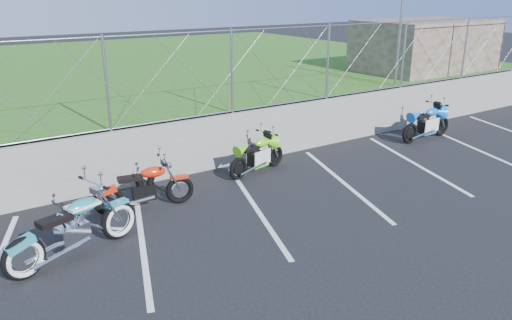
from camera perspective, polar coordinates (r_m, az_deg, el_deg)
ground at (r=9.36m, az=3.26°, el=-7.40°), size 90.00×90.00×0.00m
retaining_wall at (r=11.91m, az=-6.78°, el=1.71°), size 30.00×0.22×1.30m
grass_field at (r=21.11m, az=-19.37°, el=8.33°), size 30.00×20.00×1.30m
stone_building at (r=19.87m, az=18.77°, el=12.33°), size 5.00×3.00×1.80m
chain_link_fence at (r=11.53m, az=-7.10°, el=9.57°), size 28.00×0.03×2.00m
sign_pole at (r=16.26m, az=16.07°, el=13.46°), size 0.08×0.08×3.00m
parking_lines at (r=10.75m, az=5.22°, el=-3.83°), size 18.29×4.31×0.01m
cruiser_turquoise at (r=8.62m, az=-19.95°, el=-7.52°), size 2.31×0.89×1.18m
naked_orange at (r=10.07m, az=-12.47°, el=-3.24°), size 1.98×0.67×0.99m
sportbike_green at (r=11.79m, az=0.22°, el=0.42°), size 1.78×0.65×0.94m
sportbike_blue at (r=15.27m, az=18.98°, el=3.87°), size 2.00×0.71×1.04m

